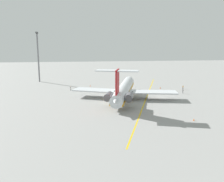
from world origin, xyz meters
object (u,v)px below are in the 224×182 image
at_px(main_jetliner, 123,90).
at_px(light_mast, 38,55).
at_px(ground_crew_near_nose, 183,87).
at_px(ground_crew_near_tail, 71,88).
at_px(ground_crew_portside, 183,91).
at_px(safety_cone_nose, 160,88).
at_px(safety_cone_tail, 194,120).
at_px(safety_cone_wingtip, 90,86).

xyz_separation_m(main_jetliner, light_mast, (40.54, 33.70, 9.56)).
xyz_separation_m(main_jetliner, ground_crew_near_nose, (14.54, -26.72, -2.16)).
relative_size(ground_crew_near_tail, ground_crew_portside, 0.97).
distance_m(main_jetliner, safety_cone_nose, 25.27).
height_order(safety_cone_tail, light_mast, light_mast).
bearing_deg(ground_crew_near_tail, safety_cone_nose, -33.65).
xyz_separation_m(ground_crew_portside, light_mast, (33.77, 57.24, 11.69)).
bearing_deg(safety_cone_wingtip, ground_crew_near_nose, -106.24).
relative_size(safety_cone_wingtip, safety_cone_tail, 1.00).
xyz_separation_m(ground_crew_near_tail, ground_crew_portside, (-10.51, -41.66, 0.03)).
distance_m(ground_crew_near_nose, light_mast, 66.81).
height_order(ground_crew_near_nose, ground_crew_near_tail, ground_crew_near_tail).
bearing_deg(safety_cone_wingtip, ground_crew_portside, -118.79).
bearing_deg(safety_cone_wingtip, ground_crew_near_tail, 135.15).
bearing_deg(safety_cone_nose, ground_crew_near_tail, 89.99).
bearing_deg(safety_cone_tail, ground_crew_near_tail, 37.44).
height_order(main_jetliner, safety_cone_wingtip, main_jetliner).
bearing_deg(ground_crew_near_nose, safety_cone_wingtip, 54.70).
bearing_deg(safety_cone_wingtip, safety_cone_tail, -154.29).
distance_m(safety_cone_wingtip, safety_cone_tail, 55.00).
xyz_separation_m(safety_cone_nose, light_mast, (23.26, 51.91, 12.49)).
bearing_deg(main_jetliner, safety_cone_wingtip, 38.12).
xyz_separation_m(ground_crew_near_nose, safety_cone_wingtip, (10.74, 36.88, -0.76)).
distance_m(safety_cone_nose, safety_cone_wingtip, 29.48).
bearing_deg(ground_crew_near_nose, ground_crew_portside, 138.69).
bearing_deg(main_jetliner, light_mast, 55.97).
height_order(ground_crew_near_nose, ground_crew_portside, ground_crew_portside).
bearing_deg(safety_cone_wingtip, main_jetliner, -158.11).
xyz_separation_m(safety_cone_nose, safety_cone_wingtip, (8.01, 28.37, 0.00)).
bearing_deg(ground_crew_near_nose, safety_cone_tail, 142.40).
xyz_separation_m(main_jetliner, safety_cone_wingtip, (25.29, 10.16, -2.92)).
bearing_deg(ground_crew_portside, ground_crew_near_nose, -109.94).
xyz_separation_m(ground_crew_near_nose, safety_cone_nose, (2.73, 8.51, -0.76)).
bearing_deg(ground_crew_near_nose, main_jetliner, 99.50).
xyz_separation_m(ground_crew_near_tail, safety_cone_wingtip, (8.00, -7.96, -0.77)).
bearing_deg(safety_cone_nose, light_mast, 65.86).
bearing_deg(safety_cone_nose, safety_cone_wingtip, 74.23).
bearing_deg(safety_cone_tail, ground_crew_near_nose, -18.54).
distance_m(main_jetliner, light_mast, 53.58).
xyz_separation_m(safety_cone_nose, safety_cone_tail, (-41.55, 4.51, 0.00)).
bearing_deg(light_mast, ground_crew_near_nose, -113.28).
xyz_separation_m(ground_crew_portside, safety_cone_tail, (-31.04, 9.84, -0.80)).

